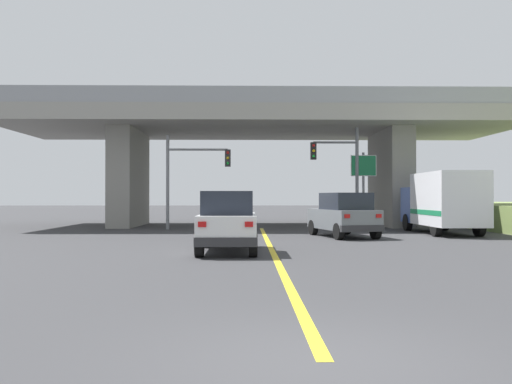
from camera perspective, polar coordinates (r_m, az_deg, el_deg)
name	(u,v)px	position (r m, az deg, el deg)	size (l,w,h in m)	color
ground	(260,226)	(34.88, 0.43, -3.51)	(160.00, 160.00, 0.00)	#353538
overpass_bridge	(260,137)	(35.04, 0.43, 5.69)	(31.14, 10.73, 7.81)	gray
lane_divider_stripe	(272,250)	(19.14, 1.63, -6.00)	(0.20, 25.83, 0.01)	yellow
suv_lead	(228,222)	(18.29, -2.93, -3.10)	(1.90, 4.38, 2.02)	silver
suv_crossing	(344,215)	(25.38, 9.08, -2.36)	(2.87, 4.61, 2.02)	slate
box_truck	(443,202)	(28.78, 18.80, -0.97)	(2.33, 6.66, 3.01)	navy
traffic_signal_nearside	(342,166)	(31.04, 8.87, 2.64)	(2.69, 0.36, 5.71)	#56595E
traffic_signal_farside	(190,170)	(31.17, -6.84, 2.27)	(3.63, 0.36, 5.30)	slate
highway_sign	(363,173)	(32.79, 11.08, 1.95)	(1.50, 0.17, 4.43)	slate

